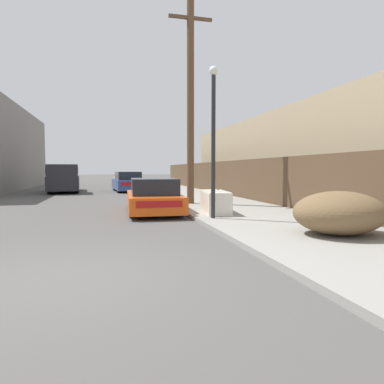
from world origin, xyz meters
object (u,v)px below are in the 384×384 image
object	(u,v)px
utility_pole	(190,99)
street_lamp	(213,130)
car_parked_far	(123,179)
pickup_truck	(64,179)
brush_pile	(339,213)
parked_sports_car_red	(153,197)
car_parked_mid	(128,182)
discarded_fridge	(215,202)

from	to	relation	value
utility_pole	street_lamp	distance (m)	4.77
car_parked_far	pickup_truck	bearing A→B (deg)	-112.51
brush_pile	utility_pole	bearing A→B (deg)	101.26
car_parked_far	brush_pile	size ratio (longest dim) A/B	2.18
pickup_truck	street_lamp	distance (m)	16.08
car_parked_far	street_lamp	size ratio (longest dim) A/B	1.01
parked_sports_car_red	street_lamp	xyz separation A→B (m)	(1.38, -2.71, 2.10)
car_parked_mid	car_parked_far	bearing A→B (deg)	85.06
utility_pole	street_lamp	xyz separation A→B (m)	(-0.40, -4.41, -1.77)
car_parked_mid	street_lamp	xyz separation A→B (m)	(1.56, -15.13, 2.00)
discarded_fridge	brush_pile	bearing A→B (deg)	-64.17
discarded_fridge	utility_pole	bearing A→B (deg)	97.62
parked_sports_car_red	car_parked_far	bearing A→B (deg)	92.59
car_parked_mid	brush_pile	bearing A→B (deg)	-83.28
street_lamp	discarded_fridge	bearing A→B (deg)	69.17
discarded_fridge	street_lamp	bearing A→B (deg)	-103.91
discarded_fridge	parked_sports_car_red	size ratio (longest dim) A/B	0.42
utility_pole	brush_pile	bearing A→B (deg)	-78.74
utility_pole	brush_pile	distance (m)	8.52
car_parked_mid	pickup_truck	distance (m)	4.24
discarded_fridge	parked_sports_car_red	bearing A→B (deg)	146.75
parked_sports_car_red	pickup_truck	distance (m)	12.97
utility_pole	brush_pile	xyz separation A→B (m)	(1.49, -7.47, -3.83)
utility_pole	car_parked_mid	bearing A→B (deg)	100.37
utility_pole	street_lamp	world-z (taller)	utility_pole
discarded_fridge	brush_pile	size ratio (longest dim) A/B	0.94
pickup_truck	car_parked_mid	bearing A→B (deg)	179.11
car_parked_mid	brush_pile	xyz separation A→B (m)	(3.45, -18.19, -0.06)
parked_sports_car_red	pickup_truck	xyz separation A→B (m)	(-4.40, 12.20, 0.37)
car_parked_far	utility_pole	distance (m)	21.79
car_parked_mid	brush_pile	size ratio (longest dim) A/B	2.35
brush_pile	car_parked_far	bearing A→B (deg)	96.48
car_parked_mid	brush_pile	world-z (taller)	car_parked_mid
discarded_fridge	parked_sports_car_red	distance (m)	2.39
discarded_fridge	street_lamp	xyz separation A→B (m)	(-0.44, -1.17, 2.18)
discarded_fridge	car_parked_mid	size ratio (longest dim) A/B	0.40
pickup_truck	utility_pole	size ratio (longest dim) A/B	0.72
discarded_fridge	car_parked_mid	world-z (taller)	car_parked_mid
utility_pole	car_parked_far	bearing A→B (deg)	94.79
parked_sports_car_red	car_parked_far	distance (m)	23.08
parked_sports_car_red	brush_pile	xyz separation A→B (m)	(3.27, -5.76, 0.04)
street_lamp	brush_pile	world-z (taller)	street_lamp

